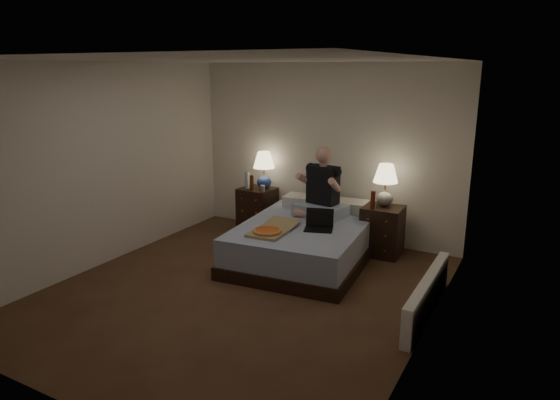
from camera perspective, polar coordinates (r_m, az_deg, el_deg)
The scene contains 19 objects.
floor at distance 5.68m, azimuth -4.45°, elevation -10.38°, with size 4.00×4.50×0.00m, color brown.
ceiling at distance 5.14m, azimuth -5.03°, elevation 15.71°, with size 4.00×4.50×0.00m, color white.
wall_back at distance 7.22m, azimuth 5.19°, elevation 5.49°, with size 4.00×2.50×0.00m, color silver.
wall_front at distance 3.69m, azimuth -24.41°, elevation -5.00°, with size 4.00×2.50×0.00m, color silver.
wall_left at distance 6.57m, azimuth -19.48°, elevation 3.77°, with size 4.50×2.50×0.00m, color silver.
wall_right at distance 4.52m, azimuth 16.98°, elevation -0.80°, with size 4.50×2.50×0.00m, color silver.
bed at distance 6.44m, azimuth 2.80°, elevation -4.84°, with size 1.50×1.99×0.50m, color #536BA7.
nightstand_left at distance 7.64m, azimuth -2.59°, elevation -1.04°, with size 0.50×0.45×0.65m, color black.
nightstand_right at distance 6.76m, azimuth 11.59°, elevation -3.47°, with size 0.51×0.45×0.66m, color black.
lamp_left at distance 7.49m, azimuth -1.84°, elevation 3.41°, with size 0.32×0.32×0.56m, color navy, non-canonical shape.
lamp_right at distance 6.65m, azimuth 11.94°, elevation 1.67°, with size 0.32×0.32×0.56m, color gray, non-canonical shape.
water_bottle at distance 7.55m, azimuth -3.78°, elevation 2.27°, with size 0.07×0.07×0.25m, color silver.
soda_can at distance 7.33m, azimuth -1.98°, elevation 1.31°, with size 0.07×0.07×0.10m, color #AEAEA9.
beer_bottle_left at distance 7.41m, azimuth -3.26°, elevation 1.97°, with size 0.06×0.06×0.23m, color #50280B.
beer_bottle_right at distance 6.54m, azimuth 10.58°, elevation 0.02°, with size 0.06×0.06×0.23m, color #5A190C.
person at distance 6.59m, azimuth 4.71°, elevation 2.06°, with size 0.66×0.52×0.93m, color black, non-canonical shape.
laptop at distance 6.09m, azimuth 4.44°, elevation -2.36°, with size 0.34×0.28×0.24m, color black, non-canonical shape.
pizza_box at distance 5.93m, azimuth -1.47°, elevation -3.64°, with size 0.40×0.76×0.08m, color tan, non-canonical shape.
radiator at distance 5.32m, azimuth 16.46°, elevation -10.44°, with size 0.10×1.60×0.40m, color white.
Camera 1 is at (2.85, -4.28, 2.42)m, focal length 32.00 mm.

